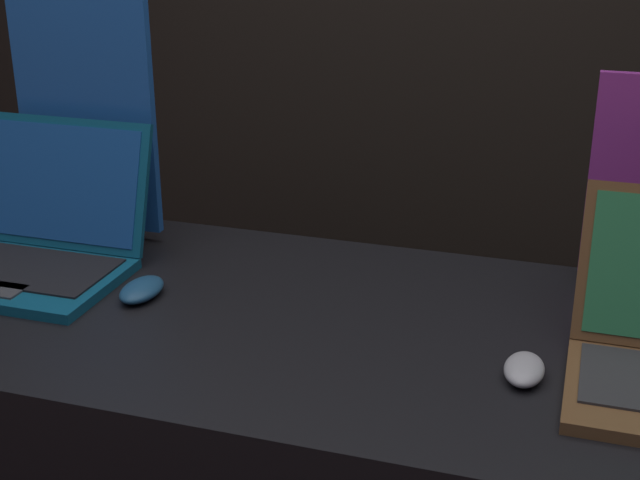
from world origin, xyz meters
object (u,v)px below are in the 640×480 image
laptop_front (41,239)px  mouse_front (142,290)px  mouse_back (524,369)px  promo_stand_front (86,117)px

laptop_front → mouse_front: size_ratio=3.15×
mouse_front → mouse_back: bearing=-7.0°
laptop_front → mouse_back: (0.95, -0.14, -0.05)m
laptop_front → promo_stand_front: (0.00, 0.20, 0.20)m
mouse_front → promo_stand_front: bearing=133.4°
mouse_front → promo_stand_front: promo_stand_front is taller
mouse_front → mouse_back: 0.71m
laptop_front → promo_stand_front: size_ratio=0.67×
laptop_front → mouse_back: laptop_front is taller
laptop_front → promo_stand_front: promo_stand_front is taller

